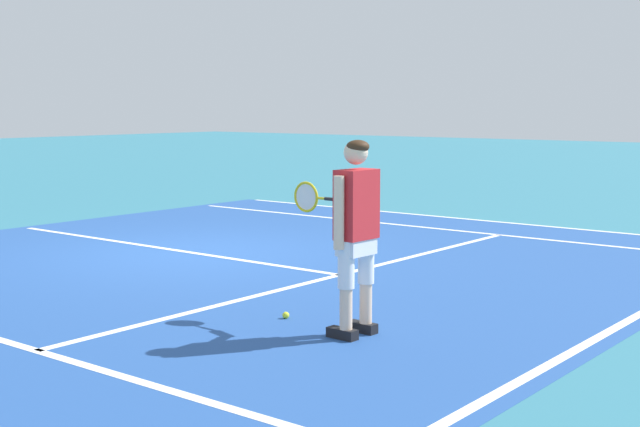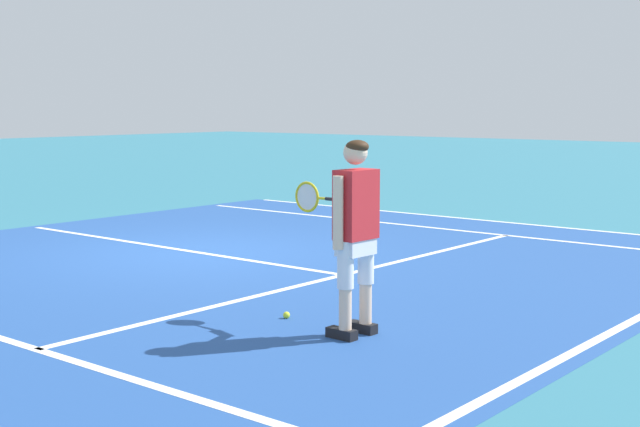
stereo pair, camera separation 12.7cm
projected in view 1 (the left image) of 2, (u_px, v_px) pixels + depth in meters
name	position (u px, v px, depth m)	size (l,w,h in m)	color
ground_plane	(194.00, 253.00, 11.87)	(80.00, 80.00, 0.00)	teal
court_inner_surface	(249.00, 261.00, 11.25)	(10.98, 10.26, 0.00)	#234C93
line_baseline	(631.00, 319.00, 8.21)	(10.98, 0.10, 0.01)	white
line_service	(340.00, 275.00, 10.34)	(8.23, 0.10, 0.01)	white
line_centre_service	(159.00, 248.00, 12.31)	(0.10, 6.40, 0.01)	white
line_singles_right	(419.00, 227.00, 14.44)	(0.10, 9.86, 0.01)	white
line_doubles_right	(460.00, 218.00, 15.51)	(0.10, 9.86, 0.01)	white
tennis_player	(354.00, 224.00, 7.50)	(0.65, 1.11, 1.71)	black
tennis_ball_near_feet	(286.00, 315.00, 8.23)	(0.07, 0.07, 0.07)	#CCE02D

